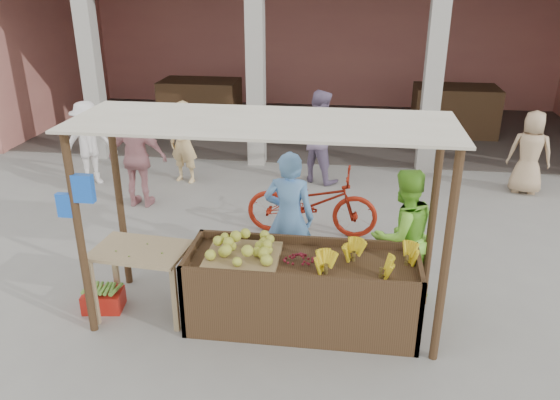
# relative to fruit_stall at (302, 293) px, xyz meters

# --- Properties ---
(ground) EXTENTS (60.00, 60.00, 0.00)m
(ground) POSITION_rel_fruit_stall_xyz_m (-0.50, 0.00, -0.40)
(ground) COLOR gray
(ground) RESTS_ON ground
(market_building) EXTENTS (14.40, 6.40, 4.20)m
(market_building) POSITION_rel_fruit_stall_xyz_m (-0.45, 8.93, 2.30)
(market_building) COLOR tan
(market_building) RESTS_ON ground
(fruit_stall) EXTENTS (2.60, 0.95, 0.80)m
(fruit_stall) POSITION_rel_fruit_stall_xyz_m (0.00, 0.00, 0.00)
(fruit_stall) COLOR #452F1B
(fruit_stall) RESTS_ON ground
(stall_awning) EXTENTS (4.09, 1.35, 2.39)m
(stall_awning) POSITION_rel_fruit_stall_xyz_m (-0.51, 0.06, 1.58)
(stall_awning) COLOR #452F1B
(stall_awning) RESTS_ON ground
(banana_heap) EXTENTS (1.00, 0.54, 0.18)m
(banana_heap) POSITION_rel_fruit_stall_xyz_m (0.68, -0.03, 0.49)
(banana_heap) COLOR yellow
(banana_heap) RESTS_ON fruit_stall
(melon_tray) EXTENTS (0.82, 0.71, 0.21)m
(melon_tray) POSITION_rel_fruit_stall_xyz_m (-0.68, 0.00, 0.50)
(melon_tray) COLOR olive
(melon_tray) RESTS_ON fruit_stall
(berry_heap) EXTENTS (0.41, 0.33, 0.13)m
(berry_heap) POSITION_rel_fruit_stall_xyz_m (-0.02, -0.03, 0.46)
(berry_heap) COLOR maroon
(berry_heap) RESTS_ON fruit_stall
(side_table) EXTENTS (1.12, 0.80, 0.86)m
(side_table) POSITION_rel_fruit_stall_xyz_m (-1.88, -0.03, 0.32)
(side_table) COLOR tan
(side_table) RESTS_ON ground
(papaya_pile) EXTENTS (0.69, 0.39, 0.20)m
(papaya_pile) POSITION_rel_fruit_stall_xyz_m (-1.88, -0.03, 0.56)
(papaya_pile) COLOR #417E29
(papaya_pile) RESTS_ON side_table
(red_crate) EXTENTS (0.50, 0.39, 0.24)m
(red_crate) POSITION_rel_fruit_stall_xyz_m (-2.41, -0.04, -0.28)
(red_crate) COLOR #AE1C12
(red_crate) RESTS_ON ground
(plantain_bundle) EXTENTS (0.35, 0.25, 0.07)m
(plantain_bundle) POSITION_rel_fruit_stall_xyz_m (-2.41, -0.04, -0.13)
(plantain_bundle) COLOR #609536
(plantain_bundle) RESTS_ON red_crate
(produce_sacks) EXTENTS (0.83, 0.51, 0.63)m
(produce_sacks) POSITION_rel_fruit_stall_xyz_m (2.04, 5.20, -0.09)
(produce_sacks) COLOR maroon
(produce_sacks) RESTS_ON ground
(vendor_blue) EXTENTS (0.74, 0.56, 1.90)m
(vendor_blue) POSITION_rel_fruit_stall_xyz_m (-0.27, 0.97, 0.55)
(vendor_blue) COLOR #5E93D1
(vendor_blue) RESTS_ON ground
(vendor_green) EXTENTS (0.99, 0.85, 1.79)m
(vendor_green) POSITION_rel_fruit_stall_xyz_m (1.14, 0.73, 0.50)
(vendor_green) COLOR #80D737
(vendor_green) RESTS_ON ground
(motorcycle) EXTENTS (0.79, 2.13, 1.10)m
(motorcycle) POSITION_rel_fruit_stall_xyz_m (-0.08, 2.37, 0.15)
(motorcycle) COLOR maroon
(motorcycle) RESTS_ON ground
(shopper_a) EXTENTS (1.16, 1.20, 1.74)m
(shopper_a) POSITION_rel_fruit_stall_xyz_m (-4.42, 4.00, 0.47)
(shopper_a) COLOR white
(shopper_a) RESTS_ON ground
(shopper_b) EXTENTS (1.12, 0.63, 1.87)m
(shopper_b) POSITION_rel_fruit_stall_xyz_m (-3.11, 3.10, 0.54)
(shopper_b) COLOR tan
(shopper_b) RESTS_ON ground
(shopper_c) EXTENTS (0.92, 0.71, 1.70)m
(shopper_c) POSITION_rel_fruit_stall_xyz_m (3.71, 4.63, 0.45)
(shopper_c) COLOR tan
(shopper_c) RESTS_ON ground
(shopper_e) EXTENTS (0.71, 0.60, 1.64)m
(shopper_e) POSITION_rel_fruit_stall_xyz_m (-2.69, 4.37, 0.42)
(shopper_e) COLOR #EDC681
(shopper_e) RESTS_ON ground
(shopper_f) EXTENTS (1.10, 0.94, 1.95)m
(shopper_f) POSITION_rel_fruit_stall_xyz_m (-0.13, 4.75, 0.58)
(shopper_f) COLOR gray
(shopper_f) RESTS_ON ground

